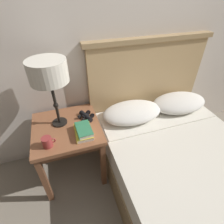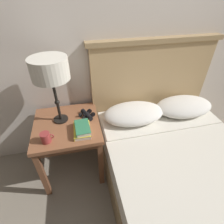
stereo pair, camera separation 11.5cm
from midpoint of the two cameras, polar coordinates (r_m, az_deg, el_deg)
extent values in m
plane|color=gray|center=(1.85, 13.25, -26.37)|extent=(20.00, 20.00, 0.00)
cube|color=silver|center=(1.72, 3.17, 25.96)|extent=(8.00, 0.06, 2.60)
cube|color=brown|center=(1.61, -16.66, -5.13)|extent=(0.58, 0.58, 0.04)
cube|color=brown|center=(1.64, -16.40, -6.25)|extent=(0.55, 0.55, 0.05)
cube|color=brown|center=(1.69, -23.06, -20.08)|extent=(0.04, 0.04, 0.57)
cube|color=brown|center=(1.67, -4.94, -16.89)|extent=(0.04, 0.04, 0.57)
cube|color=brown|center=(2.03, -22.93, -8.20)|extent=(0.04, 0.04, 0.57)
cube|color=brown|center=(2.01, -8.55, -5.52)|extent=(0.04, 0.04, 0.57)
cube|color=olive|center=(1.78, 21.99, -23.65)|extent=(1.20, 1.85, 0.29)
cube|color=silver|center=(1.57, 24.20, -18.91)|extent=(1.18, 1.82, 0.22)
cube|color=white|center=(1.80, 13.51, -2.29)|extent=(1.15, 0.28, 0.01)
cube|color=tan|center=(2.01, 8.95, 5.29)|extent=(1.26, 0.06, 1.18)
cube|color=#A4865B|center=(1.77, 10.95, 22.34)|extent=(1.32, 0.10, 0.04)
ellipsoid|color=white|center=(1.73, 4.69, -0.08)|extent=(0.60, 0.36, 0.15)
ellipsoid|color=white|center=(1.98, 19.47, 2.90)|extent=(0.60, 0.36, 0.15)
cylinder|color=black|center=(1.65, -18.61, -3.26)|extent=(0.13, 0.13, 0.01)
cylinder|color=black|center=(1.53, -20.09, 2.63)|extent=(0.02, 0.02, 0.40)
sphere|color=black|center=(1.54, -19.93, 2.03)|extent=(0.04, 0.04, 0.04)
cylinder|color=silver|center=(1.40, -22.52, 12.19)|extent=(0.29, 0.29, 0.17)
cube|color=silver|center=(1.49, -11.50, -6.55)|extent=(0.14, 0.21, 0.03)
cube|color=gold|center=(1.47, -11.58, -6.09)|extent=(0.14, 0.22, 0.00)
cube|color=gold|center=(1.49, -14.04, -6.98)|extent=(0.01, 0.21, 0.03)
cube|color=silver|center=(1.46, -11.38, -5.72)|extent=(0.12, 0.19, 0.03)
cube|color=#337F56|center=(1.45, -11.46, -5.26)|extent=(0.12, 0.20, 0.00)
cube|color=#337F56|center=(1.46, -13.58, -6.20)|extent=(0.01, 0.19, 0.03)
cylinder|color=black|center=(1.61, -9.95, -1.97)|extent=(0.08, 0.10, 0.04)
cylinder|color=black|center=(1.63, -8.55, -1.29)|extent=(0.05, 0.03, 0.05)
cylinder|color=black|center=(1.59, -11.37, -2.66)|extent=(0.04, 0.03, 0.04)
cylinder|color=black|center=(1.66, -11.15, -0.91)|extent=(0.08, 0.10, 0.04)
cylinder|color=black|center=(1.67, -9.78, -0.26)|extent=(0.05, 0.03, 0.05)
cylinder|color=black|center=(1.64, -12.55, -1.58)|extent=(0.04, 0.03, 0.04)
cube|color=black|center=(1.63, -10.59, -1.22)|extent=(0.07, 0.06, 0.01)
cylinder|color=black|center=(1.63, -10.60, -1.10)|extent=(0.02, 0.02, 0.02)
cylinder|color=#993333|center=(1.45, -22.62, -9.14)|extent=(0.08, 0.08, 0.08)
torus|color=#993333|center=(1.44, -21.02, -8.74)|extent=(0.05, 0.01, 0.05)
camera|label=1|loc=(0.06, -92.16, -1.63)|focal=28.00mm
camera|label=2|loc=(0.06, 87.84, 1.63)|focal=28.00mm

